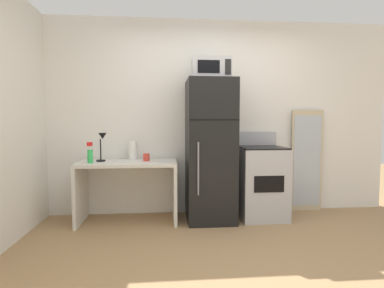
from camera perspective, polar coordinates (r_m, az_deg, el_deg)
The scene contains 11 objects.
ground_plane at distance 2.86m, azimuth 8.54°, elevation -21.57°, with size 12.00×12.00×0.00m, color #9E7A51.
wall_back_white at distance 4.25m, azimuth 3.25°, elevation 4.95°, with size 5.00×0.10×2.60m, color white.
desk at distance 3.92m, azimuth -11.76°, elevation -6.42°, with size 1.20×0.60×0.75m.
desk_lamp at distance 3.93m, azimuth -16.34°, elevation 0.35°, with size 0.14×0.12×0.35m.
paper_towel_roll at distance 4.03m, azimuth -10.86°, elevation -1.19°, with size 0.11×0.11×0.24m, color white.
spray_bottle at distance 3.83m, azimuth -18.37°, elevation -1.92°, with size 0.06×0.06×0.25m.
coffee_mug at distance 3.87m, azimuth -8.45°, elevation -2.45°, with size 0.08×0.08×0.10m, color #D83F33.
refrigerator at distance 3.87m, azimuth 3.38°, elevation -1.24°, with size 0.58×0.67×1.75m.
microwave at distance 3.88m, azimuth 3.49°, elevation 13.70°, with size 0.46×0.35×0.26m.
oven_range at distance 4.10m, azimuth 12.68°, elevation -6.81°, with size 0.58×0.61×1.10m.
leaning_mirror at distance 4.57m, azimuth 20.48°, elevation -2.90°, with size 0.44×0.03×1.40m.
Camera 1 is at (-0.62, -2.50, 1.23)m, focal length 28.78 mm.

